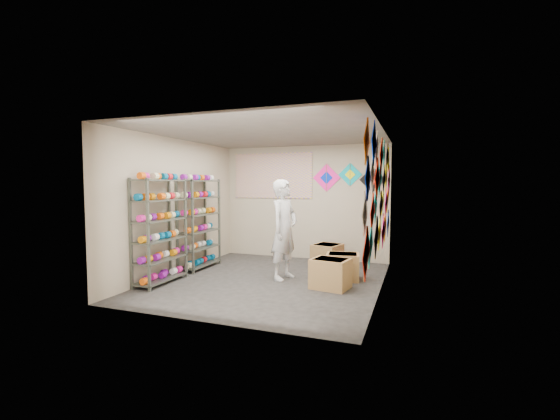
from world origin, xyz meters
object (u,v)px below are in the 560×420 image
at_px(shelf_rack_front, 160,231).
at_px(carton_c, 327,256).
at_px(shopkeeper, 284,229).
at_px(carton_a, 331,274).
at_px(carton_b, 343,267).
at_px(shelf_rack_back, 199,224).

relative_size(shelf_rack_front, carton_c, 3.26).
height_order(shopkeeper, carton_a, shopkeeper).
bearing_deg(carton_b, shopkeeper, -172.80).
bearing_deg(carton_a, carton_b, 92.32).
relative_size(shelf_rack_front, shopkeeper, 1.01).
bearing_deg(carton_c, shopkeeper, -100.57).
height_order(shelf_rack_back, shopkeeper, shelf_rack_back).
bearing_deg(shelf_rack_back, carton_c, 20.66).
height_order(carton_a, carton_b, carton_a).
bearing_deg(shelf_rack_back, carton_b, 1.74).
distance_m(shelf_rack_front, shopkeeper, 2.26).
bearing_deg(shelf_rack_front, shelf_rack_back, 90.00).
bearing_deg(shopkeeper, carton_b, -59.52).
relative_size(shelf_rack_back, shopkeeper, 1.01).
bearing_deg(carton_c, carton_b, -45.56).
height_order(shelf_rack_front, carton_b, shelf_rack_front).
height_order(carton_b, carton_c, carton_c).
height_order(carton_a, carton_c, carton_a).
relative_size(carton_b, carton_c, 1.03).
distance_m(shelf_rack_front, carton_c, 3.48).
bearing_deg(carton_a, shelf_rack_back, 178.92).
height_order(shelf_rack_back, carton_b, shelf_rack_back).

